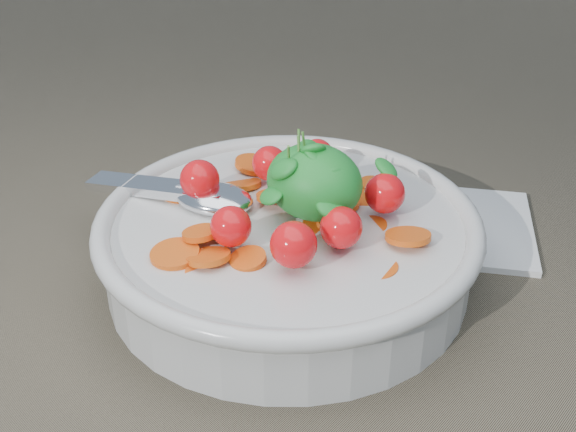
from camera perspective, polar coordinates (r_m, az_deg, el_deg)
The scene contains 3 objects.
ground at distance 0.61m, azimuth -1.14°, elevation -4.31°, with size 6.00×6.00×0.00m, color #726751.
bowl at distance 0.58m, azimuth 0.03°, elevation -2.01°, with size 0.33×0.31×0.13m.
napkin at distance 0.68m, azimuth 12.24°, elevation -0.60°, with size 0.16×0.14×0.01m, color white.
Camera 1 is at (0.33, -0.38, 0.35)m, focal length 45.00 mm.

